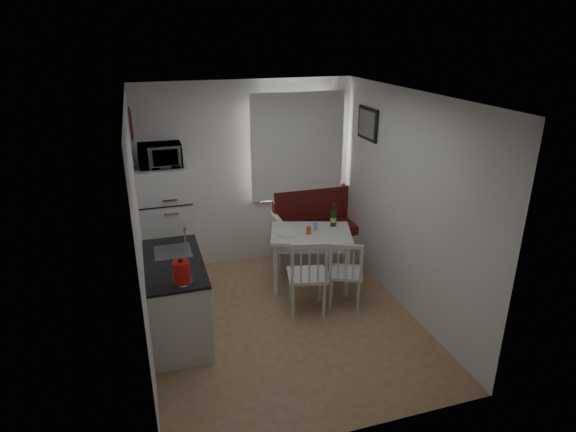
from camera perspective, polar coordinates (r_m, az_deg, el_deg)
name	(u,v)px	position (r m, az deg, el deg)	size (l,w,h in m)	color
floor	(285,321)	(5.79, -0.39, -12.39)	(3.00, 3.50, 0.02)	#8E704B
ceiling	(284,96)	(4.85, -0.47, 14.07)	(3.00, 3.50, 0.02)	white
wall_back	(248,175)	(6.78, -4.76, 4.88)	(3.00, 0.02, 2.60)	white
wall_front	(352,301)	(3.71, 7.60, -9.93)	(3.00, 0.02, 2.60)	white
wall_left	(140,236)	(4.99, -17.16, -2.23)	(0.02, 3.50, 2.60)	white
wall_right	(408,205)	(5.77, 13.98, 1.31)	(0.02, 3.50, 2.60)	white
window	(296,149)	(6.85, 0.98, 7.93)	(1.22, 0.06, 1.47)	silver
curtain	(298,147)	(6.77, 1.17, 8.21)	(1.35, 0.02, 1.50)	white
kitchen_counter	(176,297)	(5.51, -13.09, -9.35)	(0.62, 1.32, 1.16)	silver
wall_sign	(132,124)	(6.15, -18.06, 10.35)	(0.40, 0.40, 0.03)	#1A429D
picture_frame	(367,124)	(6.49, 9.39, 10.74)	(0.04, 0.52, 0.42)	black
bench	(321,235)	(7.18, 3.92, -2.29)	(1.44, 0.55, 1.03)	silver
dining_table	(311,238)	(6.25, 2.73, -2.61)	(1.19, 0.99, 0.77)	silver
chair_left	(310,269)	(5.64, 2.64, -6.31)	(0.54, 0.52, 0.52)	silver
chair_right	(349,267)	(5.84, 7.24, -6.01)	(0.54, 0.55, 0.47)	silver
fridge	(167,226)	(6.47, -14.16, -1.13)	(0.65, 0.65, 1.62)	white
microwave	(160,155)	(6.13, -14.93, 6.96)	(0.52, 0.35, 0.29)	white
kettle	(182,272)	(4.76, -12.49, -6.48)	(0.20, 0.20, 0.27)	red
wine_bottle	(334,215)	(6.36, 5.42, 0.11)	(0.08, 0.08, 0.31)	#12381A
drinking_glass_orange	(309,230)	(6.13, 2.47, -1.69)	(0.06, 0.06, 0.10)	#C95121
drinking_glass_blue	(316,226)	(6.26, 3.28, -1.18)	(0.06, 0.06, 0.11)	#89BBEA
plate	(288,233)	(6.14, 0.04, -2.06)	(0.26, 0.26, 0.02)	white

